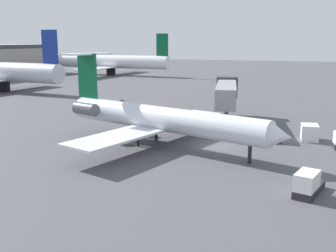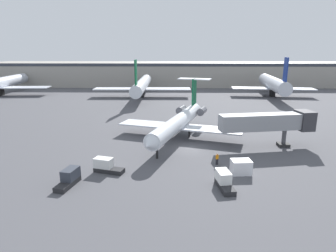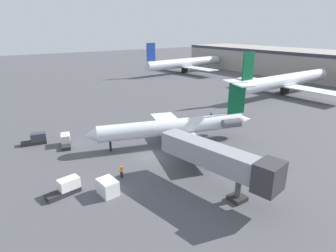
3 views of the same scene
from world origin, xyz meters
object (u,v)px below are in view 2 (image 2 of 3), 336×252
(jet_bridge, at_px, (273,122))
(ground_crew_marshaller, at_px, (217,159))
(cargo_container_uld, at_px, (241,167))
(baggage_tug_lead, at_px, (224,181))
(baggage_tug_trailing, at_px, (69,178))
(parked_airliner_west_mid, at_px, (142,85))
(baggage_tug_spare, at_px, (106,166))
(parked_airliner_centre, at_px, (273,84))
(regional_jet, at_px, (180,121))

(jet_bridge, relative_size, ground_crew_marshaller, 9.49)
(cargo_container_uld, bearing_deg, jet_bridge, 56.66)
(ground_crew_marshaller, height_order, baggage_tug_lead, baggage_tug_lead)
(baggage_tug_trailing, height_order, parked_airliner_west_mid, parked_airliner_west_mid)
(baggage_tug_trailing, height_order, baggage_tug_spare, same)
(jet_bridge, distance_m, parked_airliner_west_mid, 59.59)
(jet_bridge, height_order, parked_airliner_centre, parked_airliner_centre)
(ground_crew_marshaller, bearing_deg, parked_airliner_centre, 66.12)
(cargo_container_uld, bearing_deg, parked_airliner_centre, 69.13)
(baggage_tug_trailing, xyz_separation_m, parked_airliner_west_mid, (1.65, 68.01, 3.31))
(baggage_tug_trailing, xyz_separation_m, cargo_container_uld, (21.36, 3.67, 0.10))
(regional_jet, relative_size, baggage_tug_lead, 6.87)
(jet_bridge, height_order, parked_airliner_west_mid, parked_airliner_west_mid)
(jet_bridge, bearing_deg, baggage_tug_trailing, -152.55)
(regional_jet, distance_m, baggage_tug_trailing, 24.33)
(regional_jet, height_order, jet_bridge, regional_jet)
(regional_jet, relative_size, jet_bridge, 1.78)
(ground_crew_marshaller, relative_size, baggage_tug_lead, 0.41)
(jet_bridge, xyz_separation_m, ground_crew_marshaller, (-10.11, -8.17, -3.41))
(parked_airliner_centre, bearing_deg, jet_bridge, -107.97)
(baggage_tug_spare, distance_m, parked_airliner_centre, 78.75)
(baggage_tug_lead, relative_size, cargo_container_uld, 1.56)
(regional_jet, height_order, baggage_tug_spare, regional_jet)
(jet_bridge, distance_m, baggage_tug_spare, 27.75)
(baggage_tug_spare, bearing_deg, jet_bridge, 23.68)
(baggage_tug_lead, xyz_separation_m, baggage_tug_trailing, (-18.49, 0.34, 0.00))
(ground_crew_marshaller, height_order, parked_airliner_west_mid, parked_airliner_west_mid)
(regional_jet, relative_size, parked_airliner_west_mid, 0.73)
(regional_jet, bearing_deg, baggage_tug_trailing, -124.11)
(regional_jet, xyz_separation_m, jet_bridge, (15.20, -5.10, 1.11))
(jet_bridge, bearing_deg, baggage_tug_lead, -123.94)
(baggage_tug_trailing, bearing_deg, cargo_container_uld, 9.75)
(ground_crew_marshaller, distance_m, baggage_tug_trailing, 19.87)
(cargo_container_uld, distance_m, parked_airliner_west_mid, 67.37)
(baggage_tug_trailing, height_order, cargo_container_uld, baggage_tug_trailing)
(jet_bridge, distance_m, cargo_container_uld, 13.90)
(jet_bridge, xyz_separation_m, parked_airliner_centre, (17.78, 54.81, 0.18))
(baggage_tug_trailing, height_order, parked_airliner_centre, parked_airliner_centre)
(cargo_container_uld, height_order, parked_airliner_west_mid, parked_airliner_west_mid)
(regional_jet, distance_m, parked_airliner_centre, 59.67)
(ground_crew_marshaller, relative_size, baggage_tug_trailing, 0.40)
(jet_bridge, height_order, cargo_container_uld, jet_bridge)
(baggage_tug_trailing, xyz_separation_m, baggage_tug_spare, (3.56, 3.89, 0.00))
(ground_crew_marshaller, distance_m, parked_airliner_centre, 68.97)
(baggage_tug_lead, bearing_deg, parked_airliner_centre, 68.18)
(regional_jet, xyz_separation_m, baggage_tug_spare, (-10.02, -16.16, -2.32))
(baggage_tug_trailing, distance_m, cargo_container_uld, 21.67)
(jet_bridge, distance_m, ground_crew_marshaller, 13.44)
(baggage_tug_lead, distance_m, baggage_tug_spare, 15.52)
(regional_jet, xyz_separation_m, cargo_container_uld, (7.78, -16.38, -2.22))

